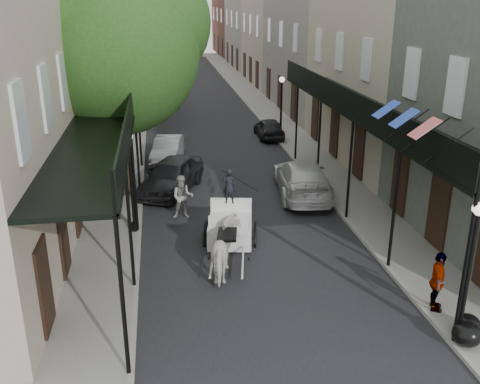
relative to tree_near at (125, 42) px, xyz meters
name	(u,v)px	position (x,y,z in m)	size (l,w,h in m)	color
ground	(280,314)	(4.20, -10.18, -6.49)	(140.00, 140.00, 0.00)	gray
road	(209,136)	(4.20, 9.82, -6.48)	(8.00, 90.00, 0.01)	black
sidewalk_left	(127,138)	(-0.80, 9.82, -6.43)	(2.20, 90.00, 0.12)	gray
sidewalk_right	(287,132)	(9.20, 9.82, -6.43)	(2.20, 90.00, 0.12)	gray
building_row_left	(78,38)	(-4.40, 19.82, -1.24)	(5.00, 80.00, 10.50)	#AAA088
building_row_right	(304,35)	(12.80, 19.82, -1.24)	(5.00, 80.00, 10.50)	gray
gallery_left	(109,120)	(-0.59, -3.20, -2.44)	(2.20, 18.05, 4.88)	black
gallery_right	(364,112)	(8.99, -3.20, -2.44)	(2.20, 18.05, 4.88)	black
tree_near	(125,42)	(0.00, 0.00, 0.00)	(7.31, 6.80, 9.63)	#382619
tree_far	(135,35)	(-0.05, 14.00, -0.65)	(6.45, 6.00, 8.61)	#382619
lamppost_right_near	(468,272)	(8.30, -12.18, -4.44)	(0.32, 0.32, 3.71)	black
lamppost_left	(131,181)	(0.10, -4.18, -4.44)	(0.32, 0.32, 3.71)	black
lamppost_right_far	(281,108)	(8.30, 7.82, -4.44)	(0.32, 0.32, 3.71)	black
horse	(227,249)	(3.05, -7.77, -5.61)	(0.95, 2.09, 1.76)	silver
carriage	(231,208)	(3.53, -5.07, -5.34)	(2.06, 2.81, 2.95)	black
pedestrian_walking	(183,197)	(1.94, -3.00, -5.62)	(0.85, 0.66, 1.74)	#9E9D95
pedestrian_sidewalk_left	(123,124)	(-0.99, 9.72, -5.50)	(1.12, 0.64, 1.74)	gray
pedestrian_sidewalk_right	(437,282)	(8.40, -10.77, -5.51)	(1.01, 0.42, 1.72)	gray
car_left_near	(171,175)	(1.60, 0.11, -5.73)	(1.79, 4.45, 1.51)	black
car_left_mid	(168,149)	(1.55, 4.85, -5.86)	(1.33, 3.81, 1.26)	gray
car_left_far	(163,96)	(1.60, 20.40, -5.76)	(2.41, 5.22, 1.45)	black
car_right_near	(302,178)	(7.21, -1.18, -5.72)	(2.14, 5.27, 1.53)	silver
car_right_far	(269,128)	(7.80, 8.82, -5.88)	(1.45, 3.59, 1.22)	black
trash_bags	(467,330)	(8.51, -12.20, -6.08)	(0.98, 1.13, 0.62)	black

